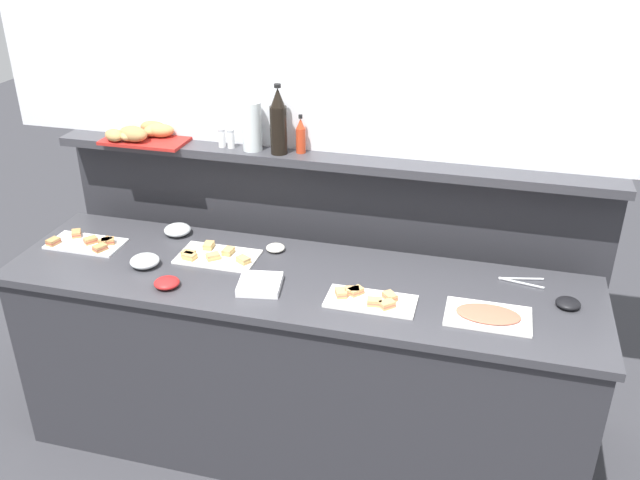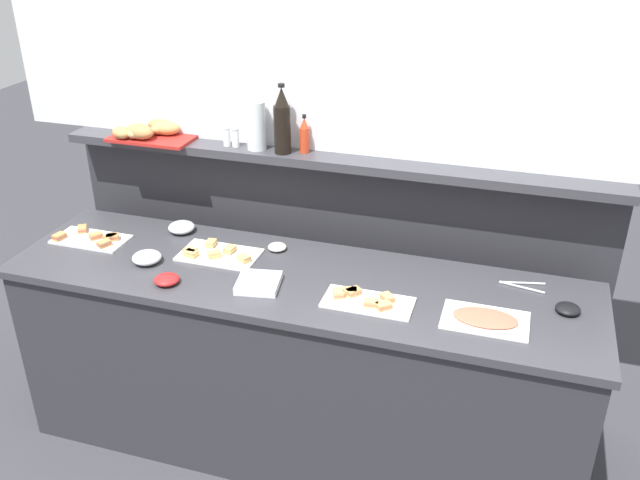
{
  "view_description": "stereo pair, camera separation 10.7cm",
  "coord_description": "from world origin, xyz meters",
  "px_view_note": "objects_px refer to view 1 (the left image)",
  "views": [
    {
      "loc": [
        0.73,
        -2.36,
        2.34
      ],
      "look_at": [
        0.07,
        0.1,
        1.05
      ],
      "focal_mm": 38.25,
      "sensor_mm": 36.0,
      "label": 1
    },
    {
      "loc": [
        0.83,
        -2.33,
        2.34
      ],
      "look_at": [
        0.07,
        0.1,
        1.05
      ],
      "focal_mm": 38.25,
      "sensor_mm": 36.0,
      "label": 2
    }
  ],
  "objects_px": {
    "sandwich_platter_rear": "(87,243)",
    "bread_basket": "(145,133)",
    "condiment_bowl_cream": "(568,303)",
    "pepper_shaker": "(231,139)",
    "napkin_stack": "(260,284)",
    "wine_bottle_dark": "(278,123)",
    "serving_tongs": "(520,281)",
    "glass_bowl_large": "(177,230)",
    "water_carafe": "(252,126)",
    "condiment_bowl_red": "(275,248)",
    "sandwich_platter_side": "(216,256)",
    "salt_shaker": "(222,138)",
    "cold_cuts_platter": "(488,315)",
    "glass_bowl_medium": "(145,261)",
    "hot_sauce_bottle": "(301,136)",
    "sandwich_platter_front": "(369,299)",
    "condiment_bowl_teal": "(167,283)"
  },
  "relations": [
    {
      "from": "condiment_bowl_teal",
      "to": "water_carafe",
      "type": "bearing_deg",
      "value": 76.53
    },
    {
      "from": "sandwich_platter_front",
      "to": "hot_sauce_bottle",
      "type": "bearing_deg",
      "value": 127.88
    },
    {
      "from": "cold_cuts_platter",
      "to": "salt_shaker",
      "type": "xyz_separation_m",
      "value": [
        -1.27,
        0.54,
        0.42
      ]
    },
    {
      "from": "sandwich_platter_rear",
      "to": "bread_basket",
      "type": "relative_size",
      "value": 0.85
    },
    {
      "from": "salt_shaker",
      "to": "napkin_stack",
      "type": "bearing_deg",
      "value": -56.73
    },
    {
      "from": "salt_shaker",
      "to": "bread_basket",
      "type": "xyz_separation_m",
      "value": [
        -0.39,
        -0.0,
        -0.01
      ]
    },
    {
      "from": "napkin_stack",
      "to": "water_carafe",
      "type": "xyz_separation_m",
      "value": [
        -0.21,
        0.55,
        0.48
      ]
    },
    {
      "from": "serving_tongs",
      "to": "condiment_bowl_red",
      "type": "bearing_deg",
      "value": 179.98
    },
    {
      "from": "condiment_bowl_red",
      "to": "salt_shaker",
      "type": "height_order",
      "value": "salt_shaker"
    },
    {
      "from": "cold_cuts_platter",
      "to": "hot_sauce_bottle",
      "type": "distance_m",
      "value": 1.15
    },
    {
      "from": "wine_bottle_dark",
      "to": "condiment_bowl_red",
      "type": "bearing_deg",
      "value": -79.02
    },
    {
      "from": "condiment_bowl_red",
      "to": "water_carafe",
      "type": "relative_size",
      "value": 0.38
    },
    {
      "from": "bread_basket",
      "to": "salt_shaker",
      "type": "bearing_deg",
      "value": 0.34
    },
    {
      "from": "sandwich_platter_rear",
      "to": "salt_shaker",
      "type": "xyz_separation_m",
      "value": [
        0.52,
        0.4,
        0.41
      ]
    },
    {
      "from": "condiment_bowl_red",
      "to": "glass_bowl_large",
      "type": "bearing_deg",
      "value": 175.77
    },
    {
      "from": "sandwich_platter_side",
      "to": "glass_bowl_large",
      "type": "xyz_separation_m",
      "value": [
        -0.26,
        0.17,
        0.01
      ]
    },
    {
      "from": "condiment_bowl_red",
      "to": "salt_shaker",
      "type": "relative_size",
      "value": 0.97
    },
    {
      "from": "napkin_stack",
      "to": "hot_sauce_bottle",
      "type": "relative_size",
      "value": 0.97
    },
    {
      "from": "glass_bowl_medium",
      "to": "condiment_bowl_cream",
      "type": "height_order",
      "value": "glass_bowl_medium"
    },
    {
      "from": "glass_bowl_large",
      "to": "wine_bottle_dark",
      "type": "bearing_deg",
      "value": 21.7
    },
    {
      "from": "sandwich_platter_front",
      "to": "wine_bottle_dark",
      "type": "relative_size",
      "value": 1.12
    },
    {
      "from": "condiment_bowl_cream",
      "to": "napkin_stack",
      "type": "distance_m",
      "value": 1.21
    },
    {
      "from": "sandwich_platter_rear",
      "to": "pepper_shaker",
      "type": "xyz_separation_m",
      "value": [
        0.57,
        0.4,
        0.41
      ]
    },
    {
      "from": "cold_cuts_platter",
      "to": "salt_shaker",
      "type": "height_order",
      "value": "salt_shaker"
    },
    {
      "from": "cold_cuts_platter",
      "to": "hot_sauce_bottle",
      "type": "relative_size",
      "value": 1.83
    },
    {
      "from": "sandwich_platter_rear",
      "to": "condiment_bowl_teal",
      "type": "bearing_deg",
      "value": -25.18
    },
    {
      "from": "glass_bowl_large",
      "to": "glass_bowl_medium",
      "type": "distance_m",
      "value": 0.32
    },
    {
      "from": "glass_bowl_large",
      "to": "condiment_bowl_teal",
      "type": "relative_size",
      "value": 1.19
    },
    {
      "from": "condiment_bowl_cream",
      "to": "bread_basket",
      "type": "bearing_deg",
      "value": 168.99
    },
    {
      "from": "pepper_shaker",
      "to": "napkin_stack",
      "type": "bearing_deg",
      "value": -60.02
    },
    {
      "from": "napkin_stack",
      "to": "wine_bottle_dark",
      "type": "height_order",
      "value": "wine_bottle_dark"
    },
    {
      "from": "sandwich_platter_front",
      "to": "pepper_shaker",
      "type": "height_order",
      "value": "pepper_shaker"
    },
    {
      "from": "sandwich_platter_rear",
      "to": "napkin_stack",
      "type": "height_order",
      "value": "sandwich_platter_rear"
    },
    {
      "from": "sandwich_platter_rear",
      "to": "bread_basket",
      "type": "height_order",
      "value": "bread_basket"
    },
    {
      "from": "glass_bowl_large",
      "to": "salt_shaker",
      "type": "distance_m",
      "value": 0.48
    },
    {
      "from": "napkin_stack",
      "to": "water_carafe",
      "type": "relative_size",
      "value": 0.76
    },
    {
      "from": "glass_bowl_medium",
      "to": "napkin_stack",
      "type": "bearing_deg",
      "value": -4.6
    },
    {
      "from": "sandwich_platter_side",
      "to": "serving_tongs",
      "type": "distance_m",
      "value": 1.3
    },
    {
      "from": "cold_cuts_platter",
      "to": "sandwich_platter_rear",
      "type": "bearing_deg",
      "value": 175.58
    },
    {
      "from": "salt_shaker",
      "to": "bread_basket",
      "type": "relative_size",
      "value": 0.22
    },
    {
      "from": "sandwich_platter_rear",
      "to": "sandwich_platter_side",
      "type": "bearing_deg",
      "value": 3.34
    },
    {
      "from": "cold_cuts_platter",
      "to": "salt_shaker",
      "type": "distance_m",
      "value": 1.44
    },
    {
      "from": "sandwich_platter_rear",
      "to": "hot_sauce_bottle",
      "type": "height_order",
      "value": "hot_sauce_bottle"
    },
    {
      "from": "condiment_bowl_cream",
      "to": "pepper_shaker",
      "type": "distance_m",
      "value": 1.62
    },
    {
      "from": "cold_cuts_platter",
      "to": "salt_shaker",
      "type": "bearing_deg",
      "value": 156.99
    },
    {
      "from": "serving_tongs",
      "to": "pepper_shaker",
      "type": "bearing_deg",
      "value": 170.18
    },
    {
      "from": "serving_tongs",
      "to": "napkin_stack",
      "type": "height_order",
      "value": "napkin_stack"
    },
    {
      "from": "glass_bowl_large",
      "to": "condiment_bowl_teal",
      "type": "xyz_separation_m",
      "value": [
        0.17,
        -0.45,
        -0.0
      ]
    },
    {
      "from": "napkin_stack",
      "to": "pepper_shaker",
      "type": "relative_size",
      "value": 1.95
    },
    {
      "from": "salt_shaker",
      "to": "sandwich_platter_rear",
      "type": "bearing_deg",
      "value": -142.61
    }
  ]
}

